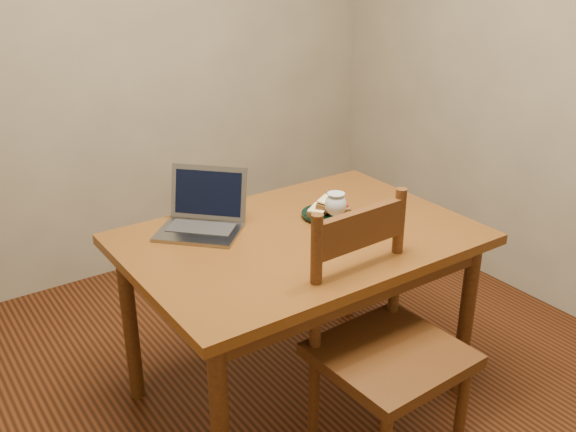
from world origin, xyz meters
TOP-DOWN VIEW (x-y plane):
  - floor at (0.00, 0.00)m, footprint 3.20×3.20m
  - back_wall at (0.00, 1.61)m, footprint 3.20×0.02m
  - table at (0.10, 0.10)m, footprint 1.30×0.90m
  - chair at (0.12, -0.37)m, footprint 0.48×0.46m
  - plate at (0.29, 0.18)m, footprint 0.21×0.21m
  - sandwich_cheese at (0.25, 0.19)m, footprint 0.12×0.11m
  - sandwich_tomato at (0.33, 0.17)m, footprint 0.13×0.13m
  - sandwich_top at (0.29, 0.18)m, footprint 0.12×0.11m
  - milk_glass at (0.22, 0.05)m, footprint 0.08×0.08m
  - laptop at (-0.17, 0.37)m, footprint 0.41×0.41m

SIDE VIEW (x-z plane):
  - floor at x=0.00m, z-range -0.02..0.00m
  - chair at x=0.12m, z-range 0.29..0.79m
  - table at x=0.10m, z-range 0.28..1.02m
  - plate at x=0.29m, z-range 0.74..0.76m
  - sandwich_cheese at x=0.25m, z-range 0.76..0.79m
  - sandwich_tomato at x=0.33m, z-range 0.76..0.79m
  - sandwich_top at x=0.29m, z-range 0.78..0.81m
  - laptop at x=-0.17m, z-range 0.69..0.91m
  - milk_glass at x=0.22m, z-range 0.74..0.90m
  - back_wall at x=0.00m, z-range 0.00..2.60m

